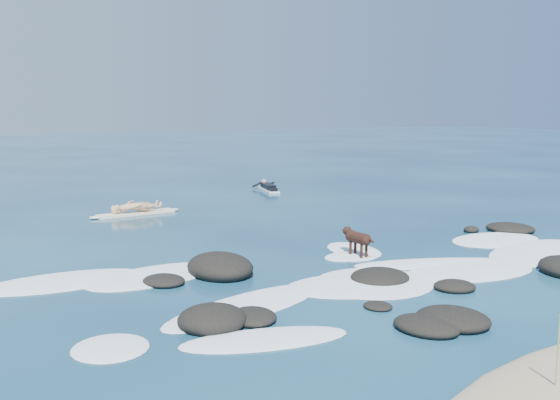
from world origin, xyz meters
TOP-DOWN VIEW (x-y plane):
  - ground at (0.00, 0.00)m, footprint 160.00×160.00m
  - reef_rocks at (0.93, -2.60)m, footprint 12.77×7.53m
  - breaking_foam at (-0.10, -1.36)m, footprint 14.87×6.86m
  - standing_surfer_rig at (-2.87, 8.61)m, footprint 3.18×0.83m
  - paddling_surfer_rig at (3.90, 12.06)m, footprint 1.14×2.35m
  - dog at (0.23, 0.10)m, footprint 0.36×1.16m

SIDE VIEW (x-z plane):
  - ground at x=0.00m, z-range 0.00..0.00m
  - breaking_foam at x=-0.10m, z-range -0.05..0.07m
  - reef_rocks at x=0.93m, z-range -0.19..0.41m
  - paddling_surfer_rig at x=3.90m, z-range -0.06..0.34m
  - dog at x=0.23m, z-range 0.12..0.85m
  - standing_surfer_rig at x=-2.87m, z-range -0.19..1.62m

